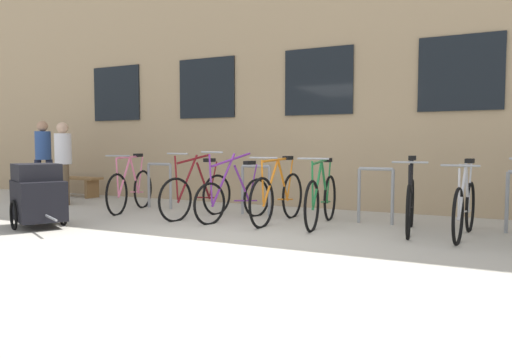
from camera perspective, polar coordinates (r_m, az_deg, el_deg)
ground_plane at (r=6.27m, az=-2.52°, el=-6.86°), size 42.00×42.00×0.00m
storefront_building at (r=11.67m, az=11.58°, el=12.63°), size 28.00×5.16×5.88m
bike_rack at (r=7.77m, az=6.60°, el=-0.98°), size 6.55×0.05×0.85m
bicycle_maroon at (r=7.95m, az=-6.90°, el=-1.76°), size 0.48×1.64×1.08m
bicycle_black at (r=6.93m, az=17.61°, el=-2.75°), size 0.44×1.70×1.05m
bicycle_pink at (r=8.95m, az=-14.45°, el=-1.15°), size 0.55×1.68×1.04m
bicycle_silver at (r=6.77m, az=23.21°, el=-3.08°), size 0.44×1.73×1.02m
bicycle_orange at (r=7.42m, az=2.60°, el=-2.02°), size 0.44×1.82×1.03m
bicycle_green at (r=7.22m, az=7.67°, el=-2.29°), size 0.44×1.81×1.03m
bicycle_purple at (r=7.65m, az=-2.53°, el=-2.07°), size 0.56×1.69×1.10m
bike_trailer at (r=7.67m, az=-24.15°, el=-1.64°), size 1.43×0.96×0.93m
wooden_bench at (r=11.89m, az=-20.91°, el=-0.32°), size 1.65×0.40×0.45m
person_by_bench at (r=10.28m, az=-21.62°, el=2.35°), size 0.34×0.32×1.62m
person_browsing at (r=11.29m, az=-23.62°, el=2.63°), size 0.32×0.32×1.68m
backpack at (r=10.65m, az=-22.46°, el=-1.45°), size 0.34×0.30×0.44m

